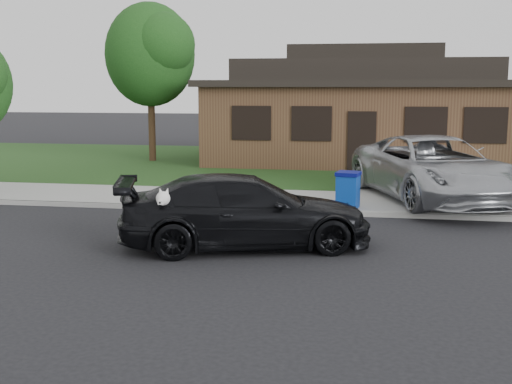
# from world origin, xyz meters

# --- Properties ---
(ground) EXTENTS (120.00, 120.00, 0.00)m
(ground) POSITION_xyz_m (0.00, 0.00, 0.00)
(ground) COLOR black
(ground) RESTS_ON ground
(sidewalk) EXTENTS (60.00, 3.00, 0.12)m
(sidewalk) POSITION_xyz_m (0.00, 5.00, 0.06)
(sidewalk) COLOR gray
(sidewalk) RESTS_ON ground
(curb) EXTENTS (60.00, 0.12, 0.12)m
(curb) POSITION_xyz_m (0.00, 3.50, 0.06)
(curb) COLOR gray
(curb) RESTS_ON ground
(lawn) EXTENTS (60.00, 13.00, 0.13)m
(lawn) POSITION_xyz_m (0.00, 13.00, 0.07)
(lawn) COLOR #193814
(lawn) RESTS_ON ground
(driveway) EXTENTS (4.50, 13.00, 0.14)m
(driveway) POSITION_xyz_m (6.00, 10.00, 0.07)
(driveway) COLOR gray
(driveway) RESTS_ON ground
(sedan) EXTENTS (5.34, 3.33, 1.44)m
(sedan) POSITION_xyz_m (1.81, 0.04, 0.72)
(sedan) COLOR black
(sedan) RESTS_ON ground
(minivan) EXTENTS (4.73, 6.74, 1.71)m
(minivan) POSITION_xyz_m (5.95, 5.42, 0.99)
(minivan) COLOR #A7A9AE
(minivan) RESTS_ON driveway
(recycling_bin) EXTENTS (0.66, 0.66, 0.93)m
(recycling_bin) POSITION_xyz_m (3.73, 3.84, 0.59)
(recycling_bin) COLOR #0E3A9C
(recycling_bin) RESTS_ON sidewalk
(house) EXTENTS (12.60, 8.60, 4.65)m
(house) POSITION_xyz_m (4.00, 15.00, 2.13)
(house) COLOR #422B1C
(house) RESTS_ON ground
(tree_0) EXTENTS (3.78, 3.60, 6.34)m
(tree_0) POSITION_xyz_m (-4.34, 12.88, 4.48)
(tree_0) COLOR #332114
(tree_0) RESTS_ON ground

